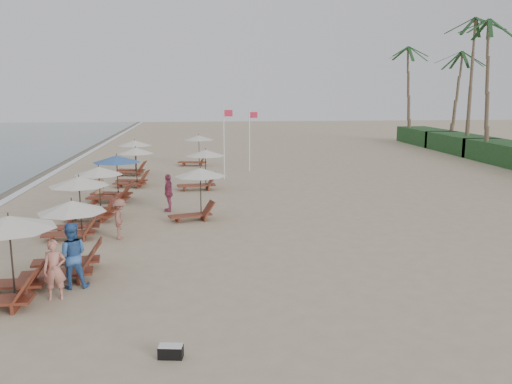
{
  "coord_description": "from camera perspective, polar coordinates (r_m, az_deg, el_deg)",
  "views": [
    {
      "loc": [
        -1.33,
        -16.29,
        5.52
      ],
      "look_at": [
        1.0,
        5.71,
        1.3
      ],
      "focal_mm": 37.55,
      "sensor_mm": 36.0,
      "label": 1
    }
  ],
  "objects": [
    {
      "name": "beachgoer_near",
      "position": [
        15.37,
        -20.66,
        -7.74
      ],
      "size": [
        0.65,
        0.47,
        1.64
      ],
      "primitive_type": "imported",
      "rotation": [
        0.0,
        0.0,
        0.14
      ],
      "color": "#B97464",
      "rests_on": "ground"
    },
    {
      "name": "inland_station_0",
      "position": [
        23.11,
        -6.36,
        0.56
      ],
      "size": [
        2.62,
        2.24,
        2.22
      ],
      "color": "maroon",
      "rests_on": "ground"
    },
    {
      "name": "beachgoer_mid_b",
      "position": [
        20.69,
        -14.29,
        -2.82
      ],
      "size": [
        0.66,
        1.04,
        1.54
      ],
      "primitive_type": "imported",
      "rotation": [
        0.0,
        0.0,
        1.67
      ],
      "color": "#8E5748",
      "rests_on": "ground"
    },
    {
      "name": "flag_pole_near",
      "position": [
        33.45,
        -3.38,
        5.61
      ],
      "size": [
        0.6,
        0.08,
        4.52
      ],
      "color": "silver",
      "rests_on": "ground"
    },
    {
      "name": "inland_station_2",
      "position": [
        39.98,
        -6.44,
        4.72
      ],
      "size": [
        2.79,
        2.24,
        2.22
      ],
      "color": "maroon",
      "rests_on": "ground"
    },
    {
      "name": "lounger_station_2",
      "position": [
        21.48,
        -18.77,
        -1.46
      ],
      "size": [
        2.58,
        2.26,
        2.31
      ],
      "color": "maroon",
      "rests_on": "ground"
    },
    {
      "name": "lounger_station_6",
      "position": [
        36.3,
        -13.06,
        3.67
      ],
      "size": [
        2.51,
        2.23,
        2.28
      ],
      "color": "maroon",
      "rests_on": "ground"
    },
    {
      "name": "beachgoer_mid_a",
      "position": [
        16.03,
        -19.09,
        -6.4
      ],
      "size": [
        1.03,
        0.86,
        1.89
      ],
      "primitive_type": "imported",
      "rotation": [
        0.0,
        0.0,
        3.31
      ],
      "color": "#3763A5",
      "rests_on": "ground"
    },
    {
      "name": "ground",
      "position": [
        17.25,
        -1.31,
        -7.87
      ],
      "size": [
        160.0,
        160.0,
        0.0
      ],
      "primitive_type": "plane",
      "color": "tan",
      "rests_on": "ground"
    },
    {
      "name": "lounger_station_1",
      "position": [
        17.08,
        -19.7,
        -5.11
      ],
      "size": [
        2.56,
        2.14,
        2.31
      ],
      "color": "maroon",
      "rests_on": "ground"
    },
    {
      "name": "lounger_station_0",
      "position": [
        15.58,
        -25.46,
        -6.57
      ],
      "size": [
        2.77,
        2.43,
        2.34
      ],
      "color": "maroon",
      "rests_on": "ground"
    },
    {
      "name": "flag_pole_far",
      "position": [
        36.91,
        -0.64,
        5.9
      ],
      "size": [
        0.59,
        0.08,
        4.25
      ],
      "color": "silver",
      "rests_on": "ground"
    },
    {
      "name": "beachgoer_far_b",
      "position": [
        28.67,
        -16.42,
        0.82
      ],
      "size": [
        0.67,
        0.86,
        1.54
      ],
      "primitive_type": "imported",
      "rotation": [
        0.0,
        0.0,
        1.3
      ],
      "color": "#A07B57",
      "rests_on": "ground"
    },
    {
      "name": "lounger_station_3",
      "position": [
        24.29,
        -16.99,
        -0.45
      ],
      "size": [
        2.68,
        2.38,
        2.28
      ],
      "color": "maroon",
      "rests_on": "ground"
    },
    {
      "name": "lounger_station_4",
      "position": [
        27.85,
        -15.05,
        1.37
      ],
      "size": [
        2.79,
        2.4,
        2.31
      ],
      "color": "maroon",
      "rests_on": "ground"
    },
    {
      "name": "inland_station_1",
      "position": [
        30.19,
        -5.89,
        2.7
      ],
      "size": [
        2.84,
        2.24,
        2.22
      ],
      "color": "maroon",
      "rests_on": "ground"
    },
    {
      "name": "beachgoer_far_a",
      "position": [
        24.95,
        -9.31,
        -0.08
      ],
      "size": [
        0.44,
        1.03,
        1.75
      ],
      "primitive_type": "imported",
      "rotation": [
        0.0,
        0.0,
        4.7
      ],
      "color": "#AF4669",
      "rests_on": "ground"
    },
    {
      "name": "duffel_bag",
      "position": [
        11.82,
        -9.07,
        -16.42
      ],
      "size": [
        0.55,
        0.33,
        0.29
      ],
      "color": "black",
      "rests_on": "ground"
    },
    {
      "name": "lounger_station_5",
      "position": [
        31.94,
        -13.01,
        2.59
      ],
      "size": [
        2.44,
        2.1,
        2.26
      ],
      "color": "maroon",
      "rests_on": "ground"
    }
  ]
}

